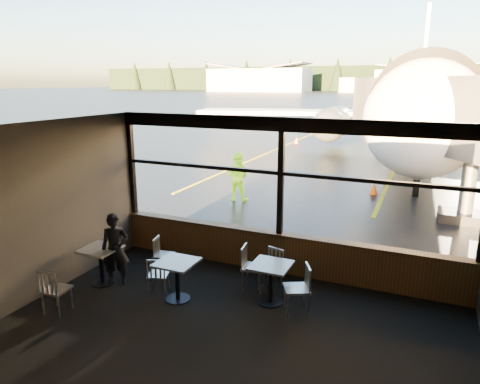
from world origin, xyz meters
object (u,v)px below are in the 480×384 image
Objects in this scene: chair_near_w at (254,268)px; cone_wing at (297,140)px; jet_bridge at (455,145)px; cafe_table_near at (271,284)px; airliner at (426,59)px; chair_mid_w at (164,255)px; chair_near_e at (296,289)px; cafe_table_mid at (177,281)px; passenger at (115,250)px; chair_near_n at (270,270)px; cone_nose at (374,189)px; ground_crew at (237,177)px; cafe_table_left at (101,266)px; chair_left_s at (56,290)px; chair_mid_s at (158,275)px.

cone_wing is (-5.40, 21.67, -0.26)m from chair_near_w.
jet_bridge is 13.39× the size of cafe_table_near.
jet_bridge is at bearing -86.67° from airliner.
chair_near_e is at bearing 68.69° from chair_mid_w.
cafe_table_mid is 2.34m from chair_near_e.
jet_bridge is at bearing 64.65° from cafe_table_near.
jet_bridge reaches higher than passenger.
chair_near_e is 2.20× the size of cone_wing.
chair_near_n is 9.06m from cone_nose.
ground_crew is (-4.23, 6.80, 0.41)m from chair_near_e.
ground_crew reaches higher than cone_nose.
cafe_table_left is (-5.59, -22.80, -5.16)m from airliner.
chair_left_s is (-6.82, -8.88, -1.92)m from jet_bridge.
jet_bridge is 7.83m from chair_near_e.
ground_crew is at bearing 176.25° from chair_mid_w.
cafe_table_left is 0.93× the size of chair_near_n.
passenger is (-3.29, -0.54, 0.37)m from cafe_table_near.
airliner is 44.13× the size of chair_mid_s.
airliner is 20.67× the size of ground_crew.
cafe_table_near is at bearing -115.35° from jet_bridge.
airliner is 13.74m from cone_nose.
chair_near_e reaches higher than cone_wing.
chair_near_w is at bearing 40.64° from cafe_table_mid.
airliner reaches higher than chair_near_e.
cafe_table_left is 3.25m from chair_near_w.
cafe_table_left is 1.28m from chair_left_s.
passenger is at bearing 177.12° from cafe_table_mid.
ground_crew is 3.91× the size of cone_nose.
cafe_table_mid is at bearing -100.83° from airliner.
airliner reaches higher than chair_mid_w.
ground_crew is (-0.38, 7.20, 0.10)m from passenger.
ground_crew is at bearing -81.69° from cone_wing.
airliner reaches higher than jet_bridge.
cafe_table_near is 0.52× the size of passenger.
chair_near_e is at bearing -14.44° from cafe_table_near.
cone_wing is at bearing 178.79° from airliner.
cafe_table_left is 0.52× the size of passenger.
cafe_table_near is at bearing -94.99° from cone_nose.
chair_left_s is (-3.54, -1.94, 0.05)m from cafe_table_near.
cone_nose is at bearing -28.19° from chair_near_e.
passenger is at bearing -131.32° from jet_bridge.
chair_left_s is at bearing -110.85° from cone_nose.
chair_mid_s is 1.83× the size of cone_nose.
cafe_table_mid is at bearing 31.32° from chair_mid_w.
chair_near_n is (-2.19, -21.60, -5.13)m from airliner.
chair_mid_s reaches higher than cone_nose.
cafe_table_left is at bearing 86.09° from ground_crew.
chair_mid_s is at bearing -32.75° from passenger.
jet_bridge is at bearing 47.85° from cafe_table_left.
chair_near_w is at bearing -13.14° from passenger.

